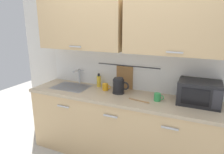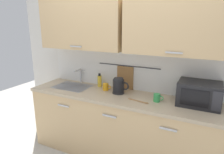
# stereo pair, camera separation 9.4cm
# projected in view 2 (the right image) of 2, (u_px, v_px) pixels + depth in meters

# --- Properties ---
(counter_unit) EXTENTS (2.53, 0.64, 0.90)m
(counter_unit) POSITION_uv_depth(u_px,v_px,m) (119.00, 126.00, 2.75)
(counter_unit) COLOR tan
(counter_unit) RESTS_ON ground
(back_wall_assembly) EXTENTS (3.70, 0.41, 2.50)m
(back_wall_assembly) POSITION_uv_depth(u_px,v_px,m) (128.00, 45.00, 2.66)
(back_wall_assembly) COLOR silver
(back_wall_assembly) RESTS_ON ground
(sink_faucet) EXTENTS (0.09, 0.17, 0.22)m
(sink_faucet) POSITION_uv_depth(u_px,v_px,m) (80.00, 74.00, 3.12)
(sink_faucet) COLOR #B2B5BA
(sink_faucet) RESTS_ON counter_unit
(microwave) EXTENTS (0.46, 0.35, 0.27)m
(microwave) POSITION_uv_depth(u_px,v_px,m) (199.00, 94.00, 2.29)
(microwave) COLOR black
(microwave) RESTS_ON counter_unit
(electric_kettle) EXTENTS (0.23, 0.16, 0.21)m
(electric_kettle) POSITION_uv_depth(u_px,v_px,m) (119.00, 86.00, 2.67)
(electric_kettle) COLOR black
(electric_kettle) RESTS_ON counter_unit
(dish_soap_bottle) EXTENTS (0.06, 0.06, 0.20)m
(dish_soap_bottle) POSITION_uv_depth(u_px,v_px,m) (100.00, 81.00, 2.96)
(dish_soap_bottle) COLOR yellow
(dish_soap_bottle) RESTS_ON counter_unit
(mug_near_sink) EXTENTS (0.12, 0.08, 0.09)m
(mug_near_sink) POSITION_uv_depth(u_px,v_px,m) (106.00, 87.00, 2.80)
(mug_near_sink) COLOR orange
(mug_near_sink) RESTS_ON counter_unit
(mug_by_kettle) EXTENTS (0.12, 0.08, 0.09)m
(mug_by_kettle) POSITION_uv_depth(u_px,v_px,m) (157.00, 98.00, 2.40)
(mug_by_kettle) COLOR green
(mug_by_kettle) RESTS_ON counter_unit
(wooden_spoon) EXTENTS (0.28, 0.07, 0.01)m
(wooden_spoon) POSITION_uv_depth(u_px,v_px,m) (141.00, 102.00, 2.40)
(wooden_spoon) COLOR #9E7042
(wooden_spoon) RESTS_ON counter_unit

